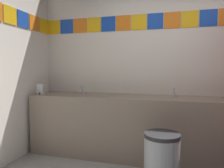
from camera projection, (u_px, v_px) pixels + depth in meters
The scene contains 6 objects.
wall_back at pixel (189, 57), 3.01m from camera, with size 4.53×0.09×2.82m.
vanity_counter at pixel (124, 126), 2.99m from camera, with size 2.70×0.61×0.86m.
faucet_left at pixel (83, 90), 3.23m from camera, with size 0.04×0.10×0.14m.
faucet_right at pixel (174, 93), 2.86m from camera, with size 0.04×0.10×0.14m.
soap_dispenser at pixel (41, 89), 3.11m from camera, with size 0.09×0.09×0.16m.
trash_bin at pixel (162, 161), 2.16m from camera, with size 0.37×0.37×0.59m.
Camera 1 is at (-0.23, -1.56, 1.24)m, focal length 33.70 mm.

